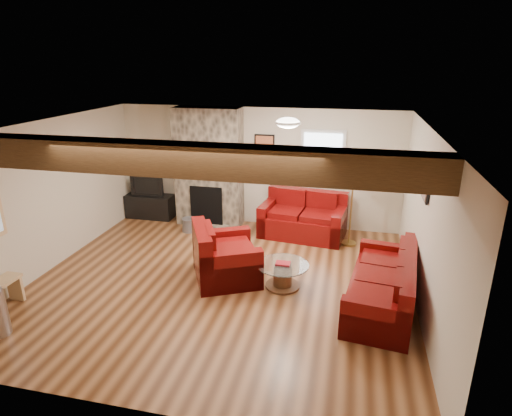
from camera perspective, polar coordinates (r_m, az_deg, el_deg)
The scene contains 15 objects.
room at distance 6.55m, azimuth -5.00°, elevation -0.23°, with size 8.00×8.00×8.00m.
oak_beam at distance 5.12m, azimuth -9.58°, elevation 6.39°, with size 6.00×0.36×0.38m, color #382210.
chimney_breast at distance 9.13m, azimuth -6.30°, elevation 5.19°, with size 1.40×0.67×2.50m.
back_window at distance 8.80m, azimuth 8.84°, elevation 6.75°, with size 0.90×0.08×1.10m, color silver, non-canonical shape.
ceiling_dome at distance 6.91m, azimuth 4.27°, elevation 11.02°, with size 0.40×0.40×0.18m, color silver, non-canonical shape.
artwork_back at distance 8.93m, azimuth 1.12°, elevation 8.14°, with size 0.42×0.06×0.52m, color black, non-canonical shape.
artwork_right at distance 6.48m, azimuth 21.60°, elevation 2.89°, with size 0.06×0.55×0.42m, color black, non-canonical shape.
sofa_three at distance 6.51m, azimuth 16.43°, elevation -9.30°, with size 2.07×0.87×0.80m, color #440904, non-canonical shape.
loveseat at distance 8.68m, azimuth 6.28°, elevation -0.95°, with size 1.66×0.96×0.88m, color #440904, non-canonical shape.
armchair_red at distance 7.00m, azimuth -4.00°, elevation -5.89°, with size 1.12×0.99×0.91m, color #440904, non-canonical shape.
coffee_table at distance 6.83m, azimuth 3.58°, elevation -8.97°, with size 0.81×0.81×0.42m.
tv_cabinet at distance 9.98m, azimuth -13.93°, elevation 0.24°, with size 1.06×0.42×0.53m, color black.
television at distance 9.84m, azimuth -14.15°, elevation 2.92°, with size 0.77×0.10×0.44m, color black.
floor_lamp at distance 8.13m, azimuth 12.92°, elevation 4.37°, with size 0.42×0.42×1.64m.
coal_bucket at distance 9.06m, azimuth -8.91°, elevation -2.19°, with size 0.31×0.31×0.29m, color slate, non-canonical shape.
Camera 1 is at (1.91, -5.87, 3.44)m, focal length 30.00 mm.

